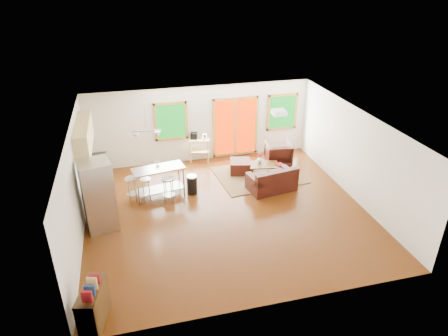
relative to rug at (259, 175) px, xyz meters
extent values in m
cube|color=#3B1A06|center=(-1.54, -1.82, -0.02)|extent=(7.50, 7.00, 0.02)
cube|color=white|center=(-1.54, -1.82, 2.60)|extent=(7.50, 7.00, 0.02)
cube|color=silver|center=(-1.54, 1.69, 1.29)|extent=(7.50, 0.02, 2.60)
cube|color=silver|center=(-5.30, -1.82, 1.29)|extent=(0.02, 7.00, 2.60)
cube|color=silver|center=(2.22, -1.82, 1.29)|extent=(0.02, 7.00, 2.60)
cube|color=silver|center=(-1.54, -5.33, 1.29)|extent=(7.50, 0.02, 2.60)
cube|color=#0A4F11|center=(-2.54, 1.64, 1.49)|extent=(0.94, 0.02, 1.14)
cube|color=#A7772D|center=(-2.54, 1.64, 2.10)|extent=(1.10, 0.05, 0.08)
cube|color=#A7772D|center=(-2.54, 1.64, 0.88)|extent=(1.10, 0.05, 0.08)
cube|color=#A7772D|center=(-3.05, 1.64, 1.49)|extent=(0.08, 0.05, 1.30)
cube|color=#A7772D|center=(-2.03, 1.64, 1.49)|extent=(0.08, 0.05, 1.30)
cube|color=#A31E00|center=(-0.34, 1.64, 1.09)|extent=(1.44, 0.02, 1.94)
cube|color=#A7772D|center=(-0.34, 1.64, 2.10)|extent=(1.60, 0.05, 0.08)
cube|color=#A7772D|center=(-0.34, 1.64, 0.08)|extent=(1.60, 0.05, 0.08)
cube|color=#A7772D|center=(-1.10, 1.64, 1.09)|extent=(0.08, 0.05, 2.10)
cube|color=#A7772D|center=(0.42, 1.64, 1.09)|extent=(0.08, 0.05, 2.10)
cube|color=#A7772D|center=(-0.34, 1.64, 1.09)|extent=(0.08, 0.05, 1.94)
cube|color=#0A4F11|center=(1.36, 1.64, 1.49)|extent=(0.94, 0.02, 1.14)
cube|color=#A7772D|center=(1.36, 1.64, 2.10)|extent=(1.10, 0.05, 0.08)
cube|color=#A7772D|center=(1.36, 1.64, 0.88)|extent=(1.10, 0.05, 0.08)
cube|color=#A7772D|center=(0.85, 1.64, 1.49)|extent=(0.08, 0.05, 1.30)
cube|color=#A7772D|center=(1.87, 1.64, 1.49)|extent=(0.08, 0.05, 1.30)
cube|color=#476439|center=(0.00, 0.00, 0.00)|extent=(2.83, 2.27, 0.03)
cube|color=black|center=(0.07, -0.94, 0.18)|extent=(1.51, 1.01, 0.39)
cube|color=black|center=(0.12, -1.24, 0.55)|extent=(1.40, 0.42, 0.35)
cube|color=black|center=(-0.52, -1.05, 0.45)|extent=(0.32, 0.81, 0.15)
cube|color=black|center=(0.67, -0.84, 0.45)|extent=(0.32, 0.81, 0.15)
cube|color=black|center=(-0.24, -0.95, 0.43)|extent=(0.65, 0.60, 0.11)
cube|color=black|center=(0.37, -0.85, 0.43)|extent=(0.65, 0.60, 0.11)
cube|color=#3B240E|center=(0.16, 0.01, 0.35)|extent=(1.03, 0.72, 0.04)
cube|color=#3B240E|center=(-0.27, -0.13, 0.16)|extent=(0.07, 0.07, 0.34)
cube|color=#3B240E|center=(0.52, -0.26, 0.16)|extent=(0.07, 0.07, 0.34)
cube|color=#3B240E|center=(-0.19, 0.28, 0.16)|extent=(0.07, 0.07, 0.34)
cube|color=#3B240E|center=(0.59, 0.15, 0.16)|extent=(0.07, 0.07, 0.34)
imported|color=black|center=(0.90, 0.66, 0.41)|extent=(0.93, 0.89, 0.85)
cube|color=black|center=(-0.53, 0.34, 0.20)|extent=(0.77, 0.77, 0.43)
imported|color=silver|center=(0.07, 0.17, 0.47)|extent=(0.22, 0.22, 0.17)
sphere|color=red|center=(0.10, 0.19, 0.62)|extent=(0.08, 0.08, 0.07)
sphere|color=red|center=(0.05, 0.14, 0.63)|extent=(0.08, 0.08, 0.07)
sphere|color=red|center=(0.06, 0.20, 0.65)|extent=(0.08, 0.08, 0.07)
imported|color=maroon|center=(0.53, -0.18, 0.52)|extent=(0.20, 0.05, 0.26)
cube|color=tan|center=(-4.99, -0.12, 0.44)|extent=(0.60, 2.20, 0.90)
cube|color=black|center=(-4.99, -0.12, 0.91)|extent=(0.64, 2.24, 0.04)
cube|color=tan|center=(-5.11, -0.12, 1.94)|extent=(0.36, 2.20, 0.70)
cylinder|color=#B7BABC|center=(-4.99, -0.62, 1.02)|extent=(0.12, 0.12, 0.18)
cube|color=black|center=(-4.99, 0.28, 1.03)|extent=(0.22, 0.18, 0.20)
cube|color=#B7BABC|center=(-4.83, -1.72, 0.92)|extent=(0.88, 0.86, 1.86)
cube|color=gray|center=(-4.47, -1.64, 0.92)|extent=(0.16, 0.67, 1.82)
cylinder|color=gray|center=(-4.41, -1.86, 1.07)|extent=(0.03, 0.03, 1.24)
cylinder|color=gray|center=(-4.50, -1.41, 1.07)|extent=(0.03, 0.03, 1.24)
cube|color=#B7BABC|center=(-3.22, -0.53, 0.89)|extent=(1.54, 0.83, 0.04)
cube|color=gray|center=(-3.22, -0.53, 0.23)|extent=(1.43, 0.73, 0.03)
cylinder|color=gray|center=(-3.84, -0.87, 0.43)|extent=(0.05, 0.05, 0.89)
cylinder|color=gray|center=(-2.53, -0.64, 0.43)|extent=(0.05, 0.05, 0.89)
cylinder|color=gray|center=(-3.92, -0.43, 0.43)|extent=(0.05, 0.05, 0.89)
cylinder|color=gray|center=(-2.61, -0.20, 0.43)|extent=(0.05, 0.05, 0.89)
imported|color=white|center=(-3.22, -0.29, 0.99)|extent=(0.12, 0.09, 0.11)
cylinder|color=#B7BABC|center=(-4.01, -0.57, 0.69)|extent=(0.39, 0.39, 0.04)
cylinder|color=gray|center=(-3.93, -0.47, 0.33)|extent=(0.03, 0.03, 0.68)
cylinder|color=gray|center=(-4.11, -0.50, 0.33)|extent=(0.03, 0.03, 0.68)
cylinder|color=gray|center=(-4.09, -0.68, 0.33)|extent=(0.03, 0.03, 0.68)
cylinder|color=gray|center=(-3.90, -0.65, 0.33)|extent=(0.03, 0.03, 0.68)
cylinder|color=gray|center=(-4.01, -0.57, 0.21)|extent=(0.35, 0.35, 0.02)
cylinder|color=#B7BABC|center=(-3.61, -0.59, 0.62)|extent=(0.32, 0.32, 0.04)
cylinder|color=gray|center=(-3.53, -0.50, 0.29)|extent=(0.02, 0.02, 0.62)
cylinder|color=gray|center=(-3.70, -0.51, 0.29)|extent=(0.02, 0.02, 0.62)
cylinder|color=gray|center=(-3.69, -0.67, 0.29)|extent=(0.02, 0.02, 0.62)
cylinder|color=gray|center=(-3.53, -0.67, 0.29)|extent=(0.02, 0.02, 0.62)
cylinder|color=gray|center=(-3.61, -0.59, 0.19)|extent=(0.29, 0.29, 0.01)
cylinder|color=#B7BABC|center=(-3.01, -0.91, 0.74)|extent=(0.47, 0.47, 0.04)
cylinder|color=gray|center=(-2.88, -0.85, 0.35)|extent=(0.03, 0.03, 0.73)
cylinder|color=gray|center=(-3.07, -0.79, 0.35)|extent=(0.03, 0.03, 0.73)
cylinder|color=gray|center=(-3.13, -0.97, 0.35)|extent=(0.03, 0.03, 0.73)
cylinder|color=gray|center=(-2.95, -1.04, 0.35)|extent=(0.03, 0.03, 0.73)
cylinder|color=gray|center=(-3.01, -0.91, 0.22)|extent=(0.42, 0.42, 0.02)
cylinder|color=black|center=(-2.28, -0.58, 0.26)|extent=(0.41, 0.41, 0.54)
cylinder|color=#B7BABC|center=(-2.28, -0.58, 0.54)|extent=(0.42, 0.42, 0.04)
cube|color=tan|center=(-1.64, 1.53, 0.80)|extent=(0.78, 0.60, 0.04)
cube|color=tan|center=(-1.64, 1.53, 0.38)|extent=(0.73, 0.56, 0.03)
cube|color=tan|center=(-1.97, 1.44, 0.40)|extent=(0.05, 0.05, 0.82)
cube|color=tan|center=(-1.40, 1.29, 0.40)|extent=(0.05, 0.05, 0.82)
cube|color=tan|center=(-1.88, 1.78, 0.40)|extent=(0.05, 0.05, 0.82)
cube|color=tan|center=(-1.31, 1.63, 0.40)|extent=(0.05, 0.05, 0.82)
cube|color=black|center=(-1.81, 1.58, 0.93)|extent=(0.26, 0.24, 0.22)
cylinder|color=#B7BABC|center=(-1.47, 1.49, 0.91)|extent=(0.19, 0.19, 0.18)
cube|color=#3B240E|center=(-4.89, -4.92, 0.40)|extent=(0.57, 0.98, 0.82)
cube|color=maroon|center=(-4.92, -5.23, 0.93)|extent=(0.19, 0.10, 0.25)
cube|color=navy|center=(-4.88, -5.08, 0.92)|extent=(0.19, 0.10, 0.22)
cube|color=tan|center=(-4.84, -4.93, 0.94)|extent=(0.19, 0.10, 0.27)
cube|color=maroon|center=(-4.81, -4.78, 0.91)|extent=(0.19, 0.10, 0.20)
cube|color=white|center=(0.06, -1.22, 2.52)|extent=(0.35, 0.35, 0.12)
cylinder|color=gray|center=(-3.44, -0.32, 2.29)|extent=(0.02, 0.02, 0.60)
cube|color=gray|center=(-3.44, -0.32, 1.99)|extent=(0.80, 0.04, 0.03)
cone|color=#B7BABC|center=(-3.74, -0.32, 1.87)|extent=(0.18, 0.18, 0.14)
cone|color=#B7BABC|center=(-3.14, -0.32, 1.87)|extent=(0.18, 0.18, 0.14)
camera|label=1|loc=(-3.89, -10.79, 6.00)|focal=32.00mm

